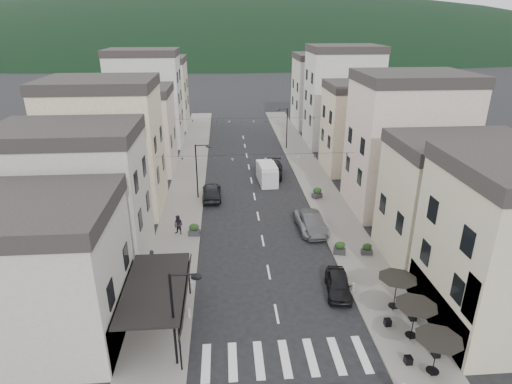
{
  "coord_description": "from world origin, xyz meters",
  "views": [
    {
      "loc": [
        -3.12,
        -16.84,
        18.07
      ],
      "look_at": [
        -0.38,
        18.73,
        3.5
      ],
      "focal_mm": 30.0,
      "sensor_mm": 36.0,
      "label": 1
    }
  ],
  "objects_px": {
    "delivery_van": "(267,173)",
    "pedestrian_b": "(178,225)",
    "parked_car_c": "(311,223)",
    "parked_car_b": "(312,223)",
    "parked_car_d": "(274,170)",
    "parked_car_a": "(338,284)",
    "pedestrian_a": "(153,262)",
    "parked_car_e": "(212,191)"
  },
  "relations": [
    {
      "from": "parked_car_a",
      "to": "pedestrian_a",
      "type": "distance_m",
      "value": 13.74
    },
    {
      "from": "parked_car_b",
      "to": "pedestrian_b",
      "type": "height_order",
      "value": "pedestrian_b"
    },
    {
      "from": "parked_car_d",
      "to": "parked_car_a",
      "type": "bearing_deg",
      "value": -78.21
    },
    {
      "from": "delivery_van",
      "to": "parked_car_c",
      "type": "bearing_deg",
      "value": -80.94
    },
    {
      "from": "parked_car_a",
      "to": "parked_car_b",
      "type": "relative_size",
      "value": 0.83
    },
    {
      "from": "parked_car_e",
      "to": "pedestrian_b",
      "type": "relative_size",
      "value": 2.74
    },
    {
      "from": "pedestrian_a",
      "to": "parked_car_a",
      "type": "bearing_deg",
      "value": -15.23
    },
    {
      "from": "parked_car_d",
      "to": "pedestrian_a",
      "type": "relative_size",
      "value": 2.73
    },
    {
      "from": "parked_car_c",
      "to": "parked_car_e",
      "type": "xyz_separation_m",
      "value": [
        -9.2,
        8.09,
        0.1
      ]
    },
    {
      "from": "parked_car_d",
      "to": "parked_car_b",
      "type": "bearing_deg",
      "value": -75.63
    },
    {
      "from": "parked_car_c",
      "to": "pedestrian_a",
      "type": "bearing_deg",
      "value": -156.6
    },
    {
      "from": "parked_car_a",
      "to": "delivery_van",
      "type": "xyz_separation_m",
      "value": [
        -2.79,
        22.27,
        0.46
      ]
    },
    {
      "from": "parked_car_c",
      "to": "delivery_van",
      "type": "relative_size",
      "value": 1.06
    },
    {
      "from": "parked_car_e",
      "to": "pedestrian_a",
      "type": "relative_size",
      "value": 2.53
    },
    {
      "from": "delivery_van",
      "to": "pedestrian_b",
      "type": "xyz_separation_m",
      "value": [
        -9.19,
        -12.71,
        -0.13
      ]
    },
    {
      "from": "parked_car_b",
      "to": "parked_car_d",
      "type": "distance_m",
      "value": 15.11
    },
    {
      "from": "parked_car_b",
      "to": "parked_car_d",
      "type": "bearing_deg",
      "value": 93.53
    },
    {
      "from": "delivery_van",
      "to": "pedestrian_b",
      "type": "bearing_deg",
      "value": -129.28
    },
    {
      "from": "parked_car_e",
      "to": "delivery_van",
      "type": "relative_size",
      "value": 0.99
    },
    {
      "from": "pedestrian_b",
      "to": "pedestrian_a",
      "type": "bearing_deg",
      "value": -74.53
    },
    {
      "from": "parked_car_e",
      "to": "pedestrian_a",
      "type": "distance_m",
      "value": 15.01
    },
    {
      "from": "parked_car_d",
      "to": "parked_car_e",
      "type": "distance_m",
      "value": 10.0
    },
    {
      "from": "parked_car_d",
      "to": "delivery_van",
      "type": "relative_size",
      "value": 1.06
    },
    {
      "from": "parked_car_d",
      "to": "parked_car_e",
      "type": "xyz_separation_m",
      "value": [
        -7.44,
        -6.68,
        0.07
      ]
    },
    {
      "from": "pedestrian_a",
      "to": "parked_car_c",
      "type": "bearing_deg",
      "value": 24.18
    },
    {
      "from": "parked_car_c",
      "to": "parked_car_d",
      "type": "distance_m",
      "value": 14.88
    },
    {
      "from": "parked_car_a",
      "to": "pedestrian_a",
      "type": "bearing_deg",
      "value": 173.67
    },
    {
      "from": "parked_car_a",
      "to": "parked_car_d",
      "type": "xyz_separation_m",
      "value": [
        -1.76,
        24.42,
        0.08
      ]
    },
    {
      "from": "delivery_van",
      "to": "pedestrian_b",
      "type": "relative_size",
      "value": 2.78
    },
    {
      "from": "pedestrian_b",
      "to": "parked_car_e",
      "type": "bearing_deg",
      "value": 98.87
    },
    {
      "from": "parked_car_c",
      "to": "parked_car_e",
      "type": "relative_size",
      "value": 1.08
    },
    {
      "from": "delivery_van",
      "to": "pedestrian_a",
      "type": "relative_size",
      "value": 2.57
    },
    {
      "from": "parked_car_a",
      "to": "parked_car_b",
      "type": "bearing_deg",
      "value": 97.64
    },
    {
      "from": "parked_car_d",
      "to": "delivery_van",
      "type": "height_order",
      "value": "delivery_van"
    },
    {
      "from": "parked_car_a",
      "to": "pedestrian_b",
      "type": "distance_m",
      "value": 15.33
    },
    {
      "from": "parked_car_c",
      "to": "delivery_van",
      "type": "distance_m",
      "value": 12.93
    },
    {
      "from": "parked_car_c",
      "to": "pedestrian_a",
      "type": "distance_m",
      "value": 14.76
    },
    {
      "from": "parked_car_e",
      "to": "delivery_van",
      "type": "xyz_separation_m",
      "value": [
        6.41,
        4.53,
        0.31
      ]
    },
    {
      "from": "parked_car_e",
      "to": "pedestrian_a",
      "type": "xyz_separation_m",
      "value": [
        -4.13,
        -14.43,
        0.25
      ]
    },
    {
      "from": "parked_car_c",
      "to": "delivery_van",
      "type": "xyz_separation_m",
      "value": [
        -2.79,
        12.62,
        0.41
      ]
    },
    {
      "from": "parked_car_c",
      "to": "parked_car_b",
      "type": "bearing_deg",
      "value": -92.03
    },
    {
      "from": "parked_car_a",
      "to": "parked_car_c",
      "type": "xyz_separation_m",
      "value": [
        0.0,
        9.65,
        0.05
      ]
    }
  ]
}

